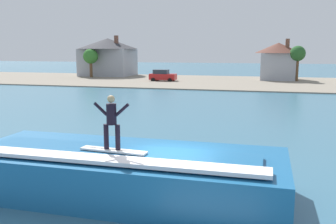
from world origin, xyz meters
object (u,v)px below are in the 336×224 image
at_px(wave_crest, 123,172).
at_px(surfboard, 113,150).
at_px(house_with_chimney, 108,55).
at_px(surfer, 112,119).
at_px(tree_tall_bare, 91,57).
at_px(car_near_shore, 163,76).
at_px(house_small_cottage, 278,59).
at_px(tree_short_bushy, 298,55).

relative_size(wave_crest, surfboard, 4.71).
bearing_deg(house_with_chimney, surfer, -65.74).
height_order(surfboard, tree_tall_bare, tree_tall_bare).
height_order(wave_crest, car_near_shore, car_near_shore).
bearing_deg(wave_crest, tree_tall_bare, 117.76).
height_order(wave_crest, surfboard, surfboard).
height_order(surfer, house_small_cottage, house_small_cottage).
bearing_deg(wave_crest, surfer, -104.07).
bearing_deg(car_near_shore, house_with_chimney, 145.30).
distance_m(car_near_shore, house_small_cottage, 18.84).
bearing_deg(tree_short_bushy, tree_tall_bare, -178.94).
height_order(surfer, tree_short_bushy, tree_short_bushy).
xyz_separation_m(wave_crest, house_small_cottage, (5.98, 51.46, 2.60)).
bearing_deg(tree_short_bushy, wave_crest, -100.17).
distance_m(house_with_chimney, tree_tall_bare, 5.30).
bearing_deg(house_with_chimney, house_small_cottage, -3.60).
bearing_deg(surfboard, wave_crest, 81.33).
distance_m(house_small_cottage, tree_tall_bare, 31.50).
bearing_deg(house_with_chimney, tree_short_bushy, -7.86).
xyz_separation_m(surfboard, surfer, (-0.05, 0.02, 1.01)).
distance_m(car_near_shore, tree_short_bushy, 20.77).
height_order(wave_crest, tree_short_bushy, tree_short_bushy).
height_order(wave_crest, house_with_chimney, house_with_chimney).
height_order(surfboard, house_with_chimney, house_with_chimney).
xyz_separation_m(surfboard, car_near_shore, (-11.16, 44.81, -0.75)).
height_order(car_near_shore, house_with_chimney, house_with_chimney).
distance_m(wave_crest, tree_tall_bare, 54.50).
distance_m(surfer, house_small_cottage, 52.37).
xyz_separation_m(house_small_cottage, tree_short_bushy, (2.78, -2.67, 0.79)).
distance_m(wave_crest, surfboard, 1.08).
relative_size(house_small_cottage, tree_short_bushy, 1.35).
xyz_separation_m(surfer, tree_tall_bare, (-25.21, 48.71, 0.98)).
xyz_separation_m(surfboard, house_with_chimney, (-24.36, 53.95, 2.28)).
xyz_separation_m(tree_tall_bare, tree_short_bushy, (34.10, 0.63, 0.48)).
distance_m(surfer, tree_short_bushy, 50.16).
bearing_deg(tree_short_bushy, house_with_chimney, 172.14).
bearing_deg(surfboard, house_with_chimney, 114.30).
relative_size(car_near_shore, tree_tall_bare, 0.81).
distance_m(surfer, tree_tall_bare, 54.86).
relative_size(wave_crest, car_near_shore, 2.63).
bearing_deg(wave_crest, house_with_chimney, 114.61).
bearing_deg(tree_tall_bare, surfboard, -62.60).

